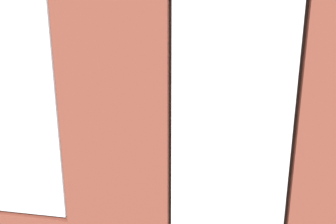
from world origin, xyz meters
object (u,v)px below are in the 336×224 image
table_plant_small (154,128)px  potted_plant_near_tv (34,149)px  coffee_table (181,137)px  potted_plant_corner_near_left (289,113)px  remote_gray (186,137)px  potted_plant_mid_room_small (235,138)px  cup_ceramic (181,132)px  couch_left (300,152)px  candle_jar (205,131)px  remote_silver (171,132)px  potted_plant_by_left_couch (265,129)px  tv_flatscreen (36,103)px  couch_by_window (145,212)px  media_console (40,139)px  potted_plant_between_couches (283,186)px

table_plant_small → potted_plant_near_tv: size_ratio=0.35×
coffee_table → potted_plant_corner_near_left: 2.79m
coffee_table → remote_gray: size_ratio=9.14×
potted_plant_mid_room_small → cup_ceramic: bearing=28.4°
couch_left → table_plant_small: (2.49, -0.10, 0.26)m
candle_jar → potted_plant_corner_near_left: (-1.75, -1.60, 0.01)m
remote_silver → potted_plant_mid_room_small: bearing=120.9°
remote_gray → potted_plant_mid_room_small: (-0.87, -0.66, -0.19)m
couch_left → potted_plant_corner_near_left: potted_plant_corner_near_left is taller
couch_left → cup_ceramic: couch_left is taller
potted_plant_by_left_couch → potted_plant_mid_room_small: bearing=46.5°
table_plant_small → tv_flatscreen: bearing=3.0°
coffee_table → cup_ceramic: size_ratio=19.02×
coffee_table → potted_plant_by_left_couch: 2.03m
cup_ceramic → remote_silver: cup_ceramic is taller
couch_by_window → potted_plant_mid_room_small: bearing=-109.4°
remote_silver → tv_flatscreen: 2.54m
remote_gray → table_plant_small: bearing=-88.8°
remote_silver → media_console: 2.49m
media_console → potted_plant_near_tv: size_ratio=1.52×
couch_left → remote_silver: 2.25m
potted_plant_near_tv → potted_plant_by_left_couch: bearing=-146.1°
remote_silver → potted_plant_near_tv: bearing=-42.4°
candle_jar → potted_plant_mid_room_small: (-0.56, -0.38, -0.23)m
potted_plant_near_tv → couch_left: bearing=-165.5°
remote_gray → potted_plant_between_couches: (-1.27, 2.25, 0.29)m
cup_ceramic → tv_flatscreen: (2.65, 0.25, 0.50)m
coffee_table → cup_ceramic: bearing=90.0°
table_plant_small → potted_plant_between_couches: size_ratio=0.20×
media_console → potted_plant_corner_near_left: (-4.83, -2.00, 0.22)m
remote_gray → potted_plant_mid_room_small: remote_gray is taller
potted_plant_by_left_couch → couch_left: bearing=105.6°
table_plant_small → potted_plant_between_couches: (-1.86, 2.25, 0.16)m
couch_by_window → media_console: bearing=-40.1°
cup_ceramic → media_console: (2.65, 0.25, -0.20)m
remote_silver → potted_plant_between_couches: potted_plant_between_couches is taller
remote_silver → potted_plant_by_left_couch: remote_silver is taller
cup_ceramic → potted_plant_between_couches: 2.77m
media_console → potted_plant_between_couches: size_ratio=0.89×
couch_left → potted_plant_mid_room_small: 1.29m
potted_plant_by_left_couch → coffee_table: bearing=36.6°
couch_by_window → potted_plant_between_couches: potted_plant_between_couches is taller
couch_by_window → tv_flatscreen: tv_flatscreen is taller
potted_plant_mid_room_small → coffee_table: bearing=28.4°
couch_left → table_plant_small: couch_left is taller
remote_silver → potted_plant_mid_room_small: 1.27m
table_plant_small → remote_gray: bearing=-180.0°
couch_by_window → potted_plant_by_left_couch: size_ratio=4.73×
couch_left → potted_plant_near_tv: size_ratio=2.56×
cup_ceramic → potted_plant_near_tv: potted_plant_near_tv is taller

